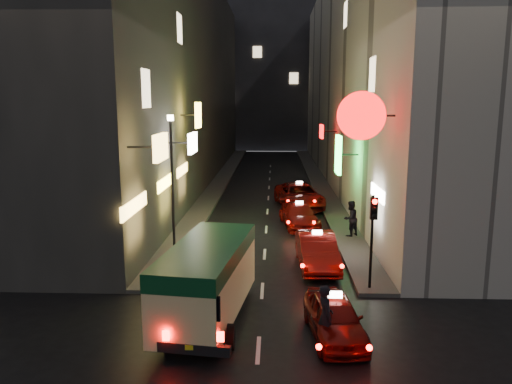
# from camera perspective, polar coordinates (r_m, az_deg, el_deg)

# --- Properties ---
(building_left) EXTENTS (7.41, 52.19, 18.00)m
(building_left) POSITION_cam_1_polar(r_m,az_deg,el_deg) (44.01, -9.14, 12.89)
(building_left) COLOR #3B3835
(building_left) RESTS_ON ground
(building_right) EXTENTS (8.20, 52.00, 18.00)m
(building_right) POSITION_cam_1_polar(r_m,az_deg,el_deg) (43.86, 12.38, 12.79)
(building_right) COLOR #A6A198
(building_right) RESTS_ON ground
(building_far) EXTENTS (30.00, 10.00, 22.00)m
(building_far) POSITION_cam_1_polar(r_m,az_deg,el_deg) (75.26, 1.85, 13.46)
(building_far) COLOR #37383D
(building_far) RESTS_ON ground
(sidewalk_left) EXTENTS (1.50, 52.00, 0.15)m
(sidewalk_left) POSITION_cam_1_polar(r_m,az_deg,el_deg) (43.96, -4.00, 1.32)
(sidewalk_left) COLOR #413E3C
(sidewalk_left) RESTS_ON ground
(sidewalk_right) EXTENTS (1.50, 52.00, 0.15)m
(sidewalk_right) POSITION_cam_1_polar(r_m,az_deg,el_deg) (43.88, 7.11, 1.25)
(sidewalk_right) COLOR #413E3C
(sidewalk_right) RESTS_ON ground
(minibus) EXTENTS (2.81, 6.10, 2.52)m
(minibus) POSITION_cam_1_polar(r_m,az_deg,el_deg) (16.15, -5.56, -9.20)
(minibus) COLOR beige
(minibus) RESTS_ON ground
(taxi_near) EXTENTS (2.34, 4.75, 1.63)m
(taxi_near) POSITION_cam_1_polar(r_m,az_deg,el_deg) (15.50, 8.96, -13.61)
(taxi_near) COLOR #670C08
(taxi_near) RESTS_ON ground
(taxi_second) EXTENTS (2.40, 5.37, 1.85)m
(taxi_second) POSITION_cam_1_polar(r_m,az_deg,el_deg) (21.44, 6.98, -6.38)
(taxi_second) COLOR #670C08
(taxi_second) RESTS_ON ground
(taxi_third) EXTENTS (2.60, 4.95, 1.67)m
(taxi_third) POSITION_cam_1_polar(r_m,az_deg,el_deg) (28.13, 4.96, -2.46)
(taxi_third) COLOR #670C08
(taxi_third) RESTS_ON ground
(taxi_far) EXTENTS (3.29, 6.08, 2.01)m
(taxi_far) POSITION_cam_1_polar(r_m,az_deg,el_deg) (33.20, 4.97, -0.18)
(taxi_far) COLOR #670C08
(taxi_far) RESTS_ON ground
(pedestrian_crossing) EXTENTS (0.58, 0.78, 2.13)m
(pedestrian_crossing) POSITION_cam_1_polar(r_m,az_deg,el_deg) (14.74, 7.94, -13.46)
(pedestrian_crossing) COLOR black
(pedestrian_crossing) RESTS_ON ground
(pedestrian_sidewalk) EXTENTS (0.91, 0.87, 2.07)m
(pedestrian_sidewalk) POSITION_cam_1_polar(r_m,az_deg,el_deg) (25.95, 10.75, -2.73)
(pedestrian_sidewalk) COLOR black
(pedestrian_sidewalk) RESTS_ON sidewalk_right
(traffic_light) EXTENTS (0.26, 0.43, 3.50)m
(traffic_light) POSITION_cam_1_polar(r_m,az_deg,el_deg) (18.50, 13.24, -3.36)
(traffic_light) COLOR black
(traffic_light) RESTS_ON sidewalk_right
(lamp_post) EXTENTS (0.28, 0.28, 6.22)m
(lamp_post) POSITION_cam_1_polar(r_m,az_deg,el_deg) (22.87, -9.57, 2.02)
(lamp_post) COLOR black
(lamp_post) RESTS_ON sidewalk_left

